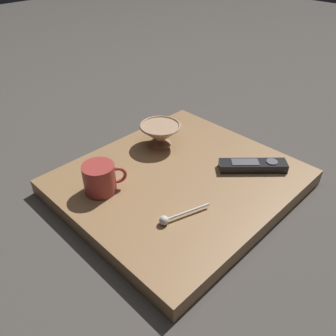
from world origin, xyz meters
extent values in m
plane|color=#47423D|center=(0.00, 0.00, 0.00)|extent=(6.00, 6.00, 0.00)
cube|color=#936D47|center=(0.00, 0.00, 0.02)|extent=(0.56, 0.62, 0.05)
cylinder|color=tan|center=(0.16, -0.08, 0.05)|extent=(0.07, 0.07, 0.01)
cone|color=tan|center=(0.16, -0.08, 0.08)|extent=(0.13, 0.13, 0.06)
torus|color=tan|center=(0.16, -0.08, 0.12)|extent=(0.13, 0.13, 0.01)
cylinder|color=#A53833|center=(0.10, 0.20, 0.09)|extent=(0.09, 0.09, 0.08)
torus|color=#A53833|center=(0.08, 0.16, 0.09)|extent=(0.03, 0.05, 0.05)
cylinder|color=silver|center=(-0.13, 0.10, 0.06)|extent=(0.04, 0.12, 0.01)
sphere|color=silver|center=(-0.11, 0.17, 0.06)|extent=(0.02, 0.02, 0.02)
cube|color=black|center=(-0.13, -0.17, 0.06)|extent=(0.17, 0.17, 0.03)
cylinder|color=#4C4C54|center=(-0.17, -0.21, 0.07)|extent=(0.03, 0.03, 0.00)
cube|color=#4C4C54|center=(-0.11, -0.15, 0.07)|extent=(0.08, 0.08, 0.00)
camera|label=1|loc=(-0.53, 0.58, 0.64)|focal=37.19mm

